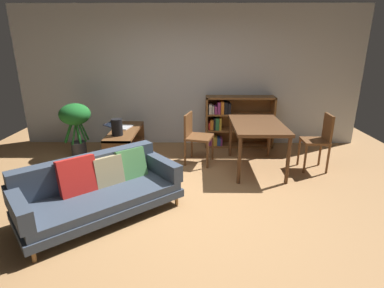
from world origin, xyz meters
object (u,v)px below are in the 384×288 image
open_laptop (120,126)px  dining_table (257,128)px  fabric_couch (99,188)px  potted_floor_plant (75,119)px  dining_chair_far (195,135)px  desk_speaker (117,127)px  bookshelf (234,121)px  dining_chair_near (319,139)px  media_console (126,146)px

open_laptop → dining_table: bearing=-13.0°
open_laptop → fabric_couch: bearing=-84.4°
fabric_couch → potted_floor_plant: size_ratio=2.01×
fabric_couch → dining_chair_far: size_ratio=2.25×
dining_table → potted_floor_plant: bearing=169.1°
dining_chair_far → desk_speaker: bearing=-170.1°
open_laptop → potted_floor_plant: potted_floor_plant is taller
fabric_couch → open_laptop: bearing=95.6°
desk_speaker → bookshelf: (2.05, 1.17, -0.18)m
fabric_couch → dining_table: 2.63m
potted_floor_plant → dining_chair_near: size_ratio=1.04×
desk_speaker → potted_floor_plant: size_ratio=0.28×
fabric_couch → dining_table: size_ratio=1.53×
fabric_couch → dining_chair_far: bearing=55.6°
open_laptop → media_console: bearing=-55.5°
dining_chair_near → bookshelf: (-1.23, 1.24, -0.02)m
bookshelf → potted_floor_plant: bearing=-168.5°
potted_floor_plant → dining_chair_near: 4.24m
desk_speaker → dining_chair_far: size_ratio=0.31×
media_console → desk_speaker: bearing=-97.8°
open_laptop → desk_speaker: (0.08, -0.50, 0.12)m
open_laptop → potted_floor_plant: bearing=175.2°
desk_speaker → potted_floor_plant: potted_floor_plant is taller
dining_chair_far → bookshelf: (0.77, 0.95, 0.01)m
dining_chair_near → fabric_couch: bearing=-156.1°
dining_chair_far → fabric_couch: bearing=-124.4°
media_console → dining_table: (2.24, -0.36, 0.42)m
desk_speaker → dining_chair_near: bearing=-1.3°
media_console → desk_speaker: desk_speaker is taller
potted_floor_plant → dining_chair_near: bearing=-8.8°
desk_speaker → dining_chair_near: 3.29m
fabric_couch → dining_table: bearing=33.6°
dining_table → open_laptop: bearing=167.0°
open_laptop → dining_table: (2.36, -0.54, 0.12)m
media_console → open_laptop: size_ratio=2.48×
potted_floor_plant → open_laptop: bearing=-4.8°
fabric_couch → desk_speaker: bearing=94.5°
media_console → bookshelf: size_ratio=0.94×
fabric_couch → dining_chair_near: size_ratio=2.10×
media_console → dining_table: dining_table is taller
media_console → dining_chair_far: size_ratio=1.46×
desk_speaker → dining_chair_near: size_ratio=0.29×
open_laptop → bookshelf: (2.13, 0.67, -0.06)m
fabric_couch → desk_speaker: size_ratio=7.15×
bookshelf → desk_speaker: bearing=-150.3°
media_console → dining_chair_far: (1.24, -0.10, 0.24)m
fabric_couch → dining_chair_far: dining_chair_far is taller
fabric_couch → dining_chair_near: bearing=23.9°
bookshelf → media_console: bearing=-157.1°
media_console → open_laptop: open_laptop is taller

